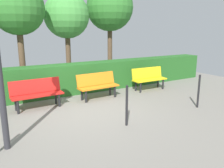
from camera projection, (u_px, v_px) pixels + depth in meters
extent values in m
plane|color=gray|center=(86.00, 110.00, 6.63)|extent=(16.00, 16.00, 0.00)
cube|color=yellow|center=(150.00, 80.00, 8.81)|extent=(1.41, 0.45, 0.05)
cube|color=yellow|center=(147.00, 73.00, 8.92)|extent=(1.41, 0.15, 0.42)
cylinder|color=black|center=(163.00, 84.00, 9.00)|extent=(0.07, 0.07, 0.39)
cylinder|color=black|center=(158.00, 83.00, 9.26)|extent=(0.07, 0.07, 0.39)
cylinder|color=black|center=(141.00, 88.00, 8.47)|extent=(0.07, 0.07, 0.39)
cylinder|color=black|center=(136.00, 86.00, 8.72)|extent=(0.07, 0.07, 0.39)
cube|color=orange|center=(99.00, 87.00, 7.66)|extent=(1.44, 0.49, 0.05)
cube|color=orange|center=(96.00, 79.00, 7.76)|extent=(1.43, 0.20, 0.42)
cylinder|color=black|center=(115.00, 92.00, 7.89)|extent=(0.07, 0.07, 0.39)
cylinder|color=black|center=(110.00, 90.00, 8.14)|extent=(0.07, 0.07, 0.39)
cylinder|color=black|center=(86.00, 97.00, 7.28)|extent=(0.07, 0.07, 0.39)
cylinder|color=black|center=(82.00, 95.00, 7.53)|extent=(0.07, 0.07, 0.39)
cube|color=red|center=(38.00, 95.00, 6.67)|extent=(1.50, 0.46, 0.05)
cube|color=red|center=(35.00, 86.00, 6.77)|extent=(1.49, 0.17, 0.42)
cylinder|color=black|center=(59.00, 100.00, 6.91)|extent=(0.07, 0.07, 0.39)
cylinder|color=black|center=(56.00, 98.00, 7.15)|extent=(0.07, 0.07, 0.39)
cylinder|color=black|center=(18.00, 107.00, 6.28)|extent=(0.07, 0.07, 0.39)
cylinder|color=black|center=(16.00, 104.00, 6.53)|extent=(0.07, 0.07, 0.39)
cube|color=#266023|center=(86.00, 77.00, 8.64)|extent=(11.61, 0.76, 1.08)
cylinder|color=brown|center=(110.00, 50.00, 11.36)|extent=(0.23, 0.23, 2.69)
sphere|color=#337A2D|center=(110.00, 7.00, 10.91)|extent=(2.26, 2.26, 2.26)
cylinder|color=brown|center=(68.00, 56.00, 10.03)|extent=(0.22, 0.22, 2.31)
sphere|color=#479942|center=(67.00, 16.00, 9.63)|extent=(1.92, 1.92, 1.92)
cylinder|color=brown|center=(22.00, 59.00, 8.49)|extent=(0.22, 0.22, 2.47)
sphere|color=#337A2D|center=(17.00, 8.00, 8.08)|extent=(1.90, 1.90, 1.90)
cylinder|color=black|center=(199.00, 91.00, 6.76)|extent=(0.06, 0.06, 1.00)
cylinder|color=black|center=(127.00, 106.00, 5.45)|extent=(0.06, 0.06, 1.00)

